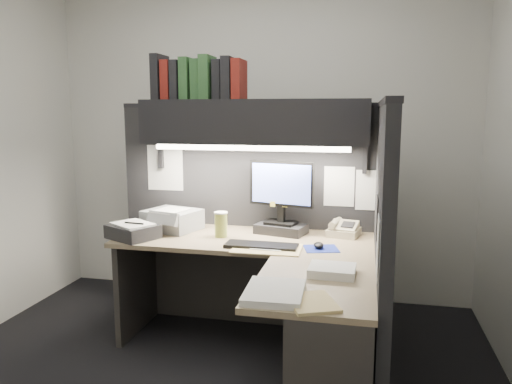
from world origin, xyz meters
TOP-DOWN VIEW (x-y plane):
  - floor at (0.00, 0.00)m, footprint 3.50×3.50m
  - wall_back at (0.00, 1.50)m, footprint 3.50×0.04m
  - wall_front at (0.00, -1.50)m, footprint 3.50×0.04m
  - partition_back at (0.03, 0.93)m, footprint 1.90×0.06m
  - partition_right at (0.98, 0.18)m, footprint 0.06×1.50m
  - desk at (0.43, -0.00)m, footprint 1.70×1.53m
  - overhead_shelf at (0.12, 0.75)m, footprint 1.55×0.34m
  - task_light_tube at (0.12, 0.61)m, footprint 1.32×0.04m
  - monitor at (0.32, 0.73)m, footprint 0.46×0.28m
  - keyboard at (0.26, 0.35)m, footprint 0.46×0.16m
  - mousepad at (0.63, 0.40)m, footprint 0.25×0.23m
  - mouse at (0.61, 0.40)m, footprint 0.07×0.10m
  - telephone at (0.75, 0.76)m, footprint 0.24×0.24m
  - coffee_cup at (-0.06, 0.55)m, footprint 0.11×0.11m
  - printer at (-0.47, 0.68)m, footprint 0.43×0.39m
  - notebook_stack at (-0.63, 0.39)m, footprint 0.38×0.36m
  - open_folder at (0.30, 0.32)m, footprint 0.43×0.28m
  - paper_stack_a at (0.73, -0.09)m, footprint 0.24×0.21m
  - paper_stack_b at (0.49, -0.45)m, footprint 0.28×0.34m
  - manila_stack at (0.67, -0.51)m, footprint 0.28×0.31m
  - binder_row at (-0.27, 0.74)m, footprint 0.63×0.25m
  - pinned_papers at (0.42, 0.56)m, footprint 1.76×1.31m

SIDE VIEW (x-z plane):
  - floor at x=0.00m, z-range 0.00..0.00m
  - desk at x=0.43m, z-range 0.08..0.81m
  - mousepad at x=0.63m, z-range 0.73..0.73m
  - open_folder at x=0.30m, z-range 0.73..0.74m
  - manila_stack at x=0.67m, z-range 0.73..0.74m
  - keyboard at x=0.26m, z-range 0.73..0.75m
  - paper_stack_b at x=0.49m, z-range 0.73..0.76m
  - mouse at x=0.61m, z-range 0.73..0.77m
  - paper_stack_a at x=0.73m, z-range 0.73..0.78m
  - telephone at x=0.75m, z-range 0.73..0.81m
  - notebook_stack at x=-0.63m, z-range 0.73..0.82m
  - partition_back at x=0.03m, z-range 0.00..1.60m
  - partition_right at x=0.98m, z-range 0.00..1.60m
  - printer at x=-0.47m, z-range 0.73..0.87m
  - coffee_cup at x=-0.06m, z-range 0.73..0.89m
  - monitor at x=0.32m, z-range 0.68..1.18m
  - pinned_papers at x=0.42m, z-range 0.80..1.31m
  - task_light_tube at x=0.12m, z-range 1.31..1.35m
  - wall_back at x=0.00m, z-range 0.00..2.70m
  - wall_front at x=0.00m, z-range 0.00..2.70m
  - overhead_shelf at x=0.12m, z-range 1.35..1.65m
  - binder_row at x=-0.27m, z-range 1.63..1.94m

